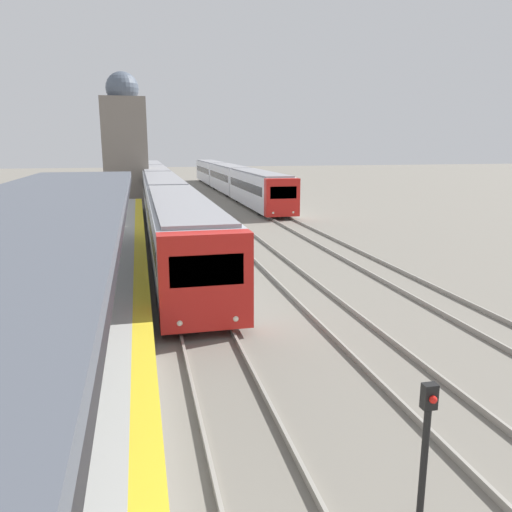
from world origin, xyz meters
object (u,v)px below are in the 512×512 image
object	(u,v)px
train_far	(230,178)
signal_post_near	(426,438)
train_near	(159,188)
person_on_platform	(78,333)

from	to	relation	value
train_far	signal_post_near	distance (m)	49.34
signal_post_near	train_near	bearing A→B (deg)	93.13
train_far	person_on_platform	bearing A→B (deg)	-103.63
person_on_platform	train_near	world-z (taller)	train_near
person_on_platform	train_near	bearing A→B (deg)	85.12
signal_post_near	person_on_platform	bearing A→B (deg)	142.62
train_near	signal_post_near	world-z (taller)	train_near
person_on_platform	train_far	distance (m)	46.53
train_far	signal_post_near	world-z (taller)	train_far
signal_post_near	train_far	bearing A→B (deg)	82.94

